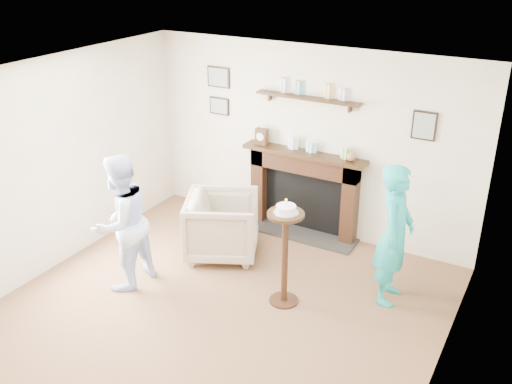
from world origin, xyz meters
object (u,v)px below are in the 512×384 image
armchair (223,253)px  man (128,283)px  pedestal_table (285,240)px  woman (387,297)px

armchair → man: size_ratio=0.56×
armchair → pedestal_table: (1.14, -0.55, 0.77)m
man → pedestal_table: (1.75, 0.57, 0.77)m
armchair → man: 1.27m
armchair → woman: bearing=-113.6°
armchair → man: bearing=125.8°
pedestal_table → woman: bearing=32.8°
woman → pedestal_table: bearing=118.9°
armchair → man: man is taller
man → pedestal_table: pedestal_table is taller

